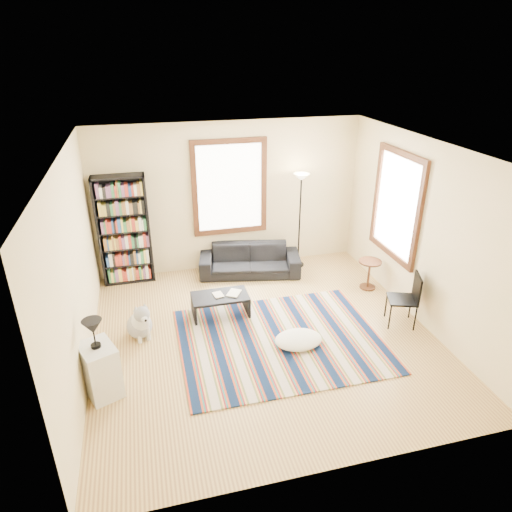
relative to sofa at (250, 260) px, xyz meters
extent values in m
cube|color=tan|center=(-0.27, -2.05, -0.33)|extent=(5.00, 5.00, 0.10)
cube|color=white|center=(-0.27, -2.05, 2.57)|extent=(5.00, 5.00, 0.10)
cube|color=beige|center=(-0.27, 0.50, 1.12)|extent=(5.00, 0.10, 2.80)
cube|color=beige|center=(-0.27, -4.60, 1.12)|extent=(5.00, 0.10, 2.80)
cube|color=beige|center=(-2.82, -2.05, 1.12)|extent=(0.10, 5.00, 2.80)
cube|color=beige|center=(2.28, -2.05, 1.12)|extent=(0.10, 5.00, 2.80)
cube|color=white|center=(-0.27, 0.42, 1.32)|extent=(1.20, 0.06, 1.60)
cube|color=white|center=(2.20, -1.25, 1.32)|extent=(0.06, 1.20, 1.60)
cube|color=#0B1B3A|center=(-0.08, -2.25, -0.27)|extent=(2.96, 2.36, 0.02)
imported|color=black|center=(0.00, 0.00, 0.00)|extent=(1.99, 1.10, 0.55)
cube|color=black|center=(-2.23, 0.27, 0.72)|extent=(0.90, 0.30, 2.00)
cube|color=black|center=(-0.81, -1.32, -0.10)|extent=(1.01, 0.74, 0.36)
imported|color=beige|center=(-0.91, -1.32, 0.09)|extent=(0.22, 0.17, 0.02)
imported|color=beige|center=(-0.66, -1.27, 0.09)|extent=(0.29, 0.31, 0.02)
ellipsoid|color=silver|center=(0.15, -2.41, -0.19)|extent=(0.84, 0.73, 0.18)
cylinder|color=#462611|center=(1.93, -1.09, -0.01)|extent=(0.52, 0.52, 0.54)
cube|color=black|center=(1.88, -2.26, 0.15)|extent=(0.53, 0.52, 0.86)
cube|color=silver|center=(-2.57, -2.75, 0.07)|extent=(0.54, 0.61, 0.70)
camera|label=1|loc=(-1.82, -7.60, 3.76)|focal=32.00mm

